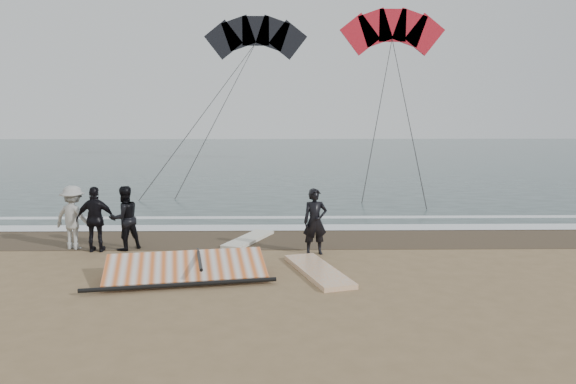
# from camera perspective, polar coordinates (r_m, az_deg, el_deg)

# --- Properties ---
(ground) EXTENTS (120.00, 120.00, 0.00)m
(ground) POSITION_cam_1_polar(r_m,az_deg,el_deg) (12.20, -0.37, -9.54)
(ground) COLOR #8C704C
(ground) RESTS_ON ground
(sea) EXTENTS (120.00, 54.00, 0.02)m
(sea) POSITION_cam_1_polar(r_m,az_deg,el_deg) (44.76, -0.78, 3.60)
(sea) COLOR #233838
(sea) RESTS_ON ground
(wet_sand) EXTENTS (120.00, 2.80, 0.01)m
(wet_sand) POSITION_cam_1_polar(r_m,az_deg,el_deg) (16.54, -0.52, -4.71)
(wet_sand) COLOR #4C3D2B
(wet_sand) RESTS_ON ground
(foam_near) EXTENTS (120.00, 0.90, 0.01)m
(foam_near) POSITION_cam_1_polar(r_m,az_deg,el_deg) (17.90, -0.55, -3.63)
(foam_near) COLOR white
(foam_near) RESTS_ON sea
(foam_far) EXTENTS (120.00, 0.45, 0.01)m
(foam_far) POSITION_cam_1_polar(r_m,az_deg,el_deg) (19.57, -0.59, -2.59)
(foam_far) COLOR white
(foam_far) RESTS_ON sea
(man_main) EXTENTS (0.69, 0.51, 1.73)m
(man_main) POSITION_cam_1_polar(r_m,az_deg,el_deg) (14.62, 2.76, -3.01)
(man_main) COLOR black
(man_main) RESTS_ON ground
(board_white) EXTENTS (1.53, 2.86, 0.11)m
(board_white) POSITION_cam_1_polar(r_m,az_deg,el_deg) (13.12, 3.08, -8.00)
(board_white) COLOR silver
(board_white) RESTS_ON ground
(board_cream) EXTENTS (1.45, 2.30, 0.09)m
(board_cream) POSITION_cam_1_polar(r_m,az_deg,el_deg) (16.26, -4.03, -4.81)
(board_cream) COLOR silver
(board_cream) RESTS_ON ground
(trio_cluster) EXTENTS (2.57, 1.11, 1.75)m
(trio_cluster) POSITION_cam_1_polar(r_m,az_deg,el_deg) (15.90, -18.96, -2.53)
(trio_cluster) COLOR black
(trio_cluster) RESTS_ON ground
(sail_rig) EXTENTS (4.04, 2.29, 0.49)m
(sail_rig) POSITION_cam_1_polar(r_m,az_deg,el_deg) (12.99, -10.48, -7.67)
(sail_rig) COLOR black
(sail_rig) RESTS_ON ground
(kite_red) EXTENTS (7.32, 7.83, 17.49)m
(kite_red) POSITION_cam_1_polar(r_m,az_deg,el_deg) (36.96, 10.54, 15.43)
(kite_red) COLOR red
(kite_red) RESTS_ON ground
(kite_dark) EXTENTS (8.09, 8.78, 19.65)m
(kite_dark) POSITION_cam_1_polar(r_m,az_deg,el_deg) (40.37, -3.34, 15.15)
(kite_dark) COLOR black
(kite_dark) RESTS_ON ground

